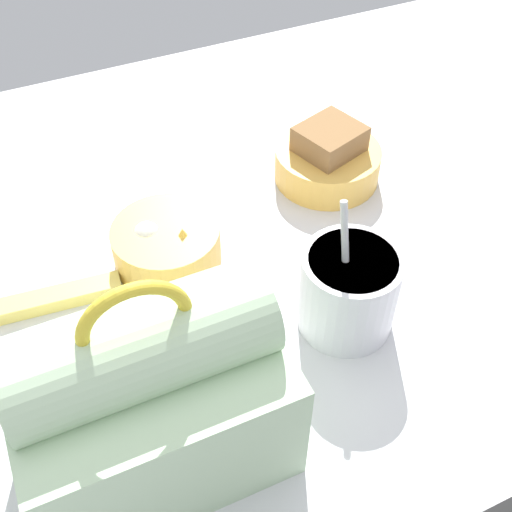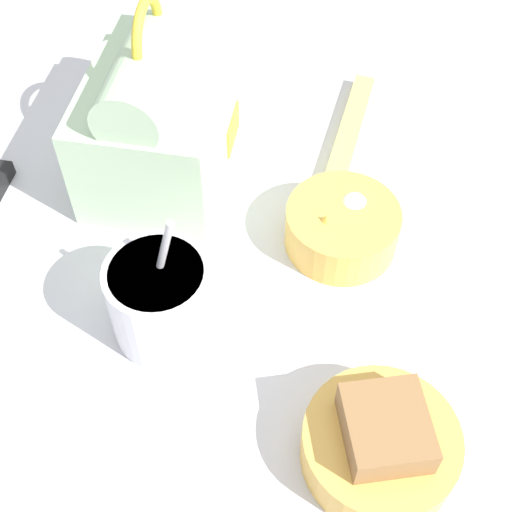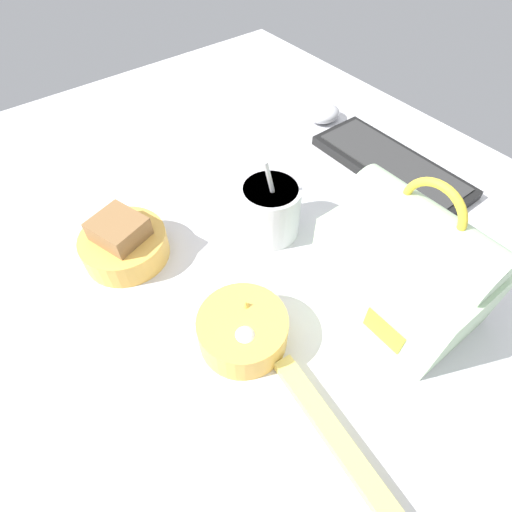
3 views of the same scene
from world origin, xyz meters
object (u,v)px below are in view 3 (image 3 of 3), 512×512
Objects in this scene: keyboard at (391,165)px; soup_cup at (270,209)px; chopstick_case at (332,433)px; computer_mouse at (324,113)px; bento_bowl_sandwich at (124,243)px; bento_bowl_snacks at (243,329)px; lunch_bag at (408,264)px.

soup_cup is (-1.83, -28.72, 3.80)cm from keyboard.
computer_mouse is at bearing 137.02° from chopstick_case.
chopstick_case is at bearing 9.18° from bento_bowl_sandwich.
bento_bowl_sandwich is 1.77× the size of computer_mouse.
soup_cup is at bearing 131.35° from bento_bowl_snacks.
lunch_bag reaches higher than chopstick_case.
lunch_bag is at bearing 111.82° from chopstick_case.
soup_cup is at bearing 153.53° from chopstick_case.
computer_mouse is at bearing 125.21° from bento_bowl_snacks.
keyboard is 51.32cm from bento_bowl_sandwich.
soup_cup reaches higher than keyboard.
keyboard is 51.89cm from chopstick_case.
chopstick_case is at bearing -68.18° from lunch_bag.
bento_bowl_sandwich is at bearing -166.17° from bento_bowl_snacks.
lunch_bag is 1.41× the size of soup_cup.
computer_mouse is 66.65cm from chopstick_case.
keyboard is 29.03cm from soup_cup.
computer_mouse is (-32.53, 46.09, -0.91)cm from bento_bowl_snacks.
soup_cup is 20.85cm from bento_bowl_snacks.
soup_cup reaches higher than bento_bowl_snacks.
lunch_bag is at bearing 69.37° from bento_bowl_snacks.
computer_mouse is (-20.67, 1.81, 0.65)cm from keyboard.
bento_bowl_sandwich is (-31.24, -26.95, -5.15)cm from lunch_bag.
lunch_bag is 22.64cm from soup_cup.
soup_cup is (-21.69, -5.67, -3.16)cm from lunch_bag.
lunch_bag is (19.86, -23.06, 6.96)cm from keyboard.
keyboard is at bearing 86.35° from soup_cup.
soup_cup is 36.02cm from computer_mouse.
soup_cup reaches higher than chopstick_case.
lunch_bag is at bearing 14.64° from soup_cup.
lunch_bag reaches higher than bento_bowl_snacks.
soup_cup is 1.29× the size of bento_bowl_snacks.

